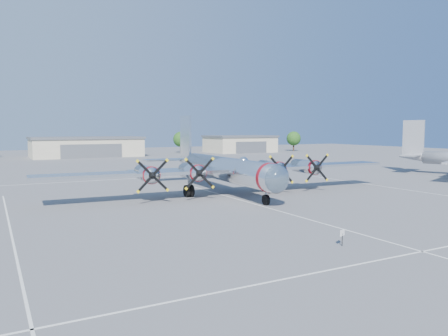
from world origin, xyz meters
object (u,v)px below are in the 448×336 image
hangar_center (87,147)px  tree_far_east (294,139)px  main_bomber_b29 (223,192)px  tree_east (181,139)px  info_placard (342,235)px  hangar_east (240,144)px

hangar_center → tree_far_east: tree_far_east is taller
hangar_center → main_bomber_b29: 75.87m
tree_east → info_placard: (-33.38, -106.67, -3.48)m
tree_east → hangar_center: bearing=-168.6°
hangar_center → info_placard: size_ratio=27.03×
main_bomber_b29 → hangar_center: bearing=93.7°
hangar_east → info_placard: hangar_east is taller
hangar_east → tree_far_east: (20.00, -1.96, 1.51)m
hangar_east → main_bomber_b29: size_ratio=0.49×
info_placard → main_bomber_b29: bearing=58.8°
hangar_east → main_bomber_b29: (-46.84, -75.82, -2.71)m
hangar_center → hangar_east: size_ratio=1.39×
hangar_east → main_bomber_b29: bearing=-121.7°
tree_east → info_placard: 111.83m
main_bomber_b29 → hangar_east: bearing=61.1°
hangar_center → tree_far_east: bearing=-1.7°
hangar_center → tree_far_east: size_ratio=4.31×
hangar_center → hangar_east: (48.00, 0.00, 0.00)m
tree_far_east → hangar_center: bearing=178.3°
hangar_east → tree_east: 19.04m
hangar_center → main_bomber_b29: hangar_center is taller
info_placard → tree_east: bearing=51.8°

